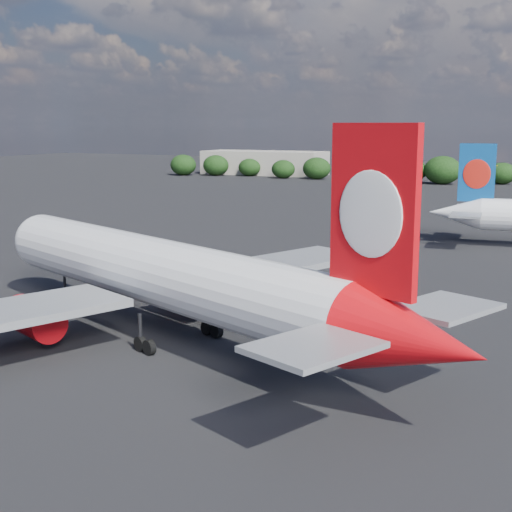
% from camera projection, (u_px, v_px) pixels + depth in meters
% --- Properties ---
extents(ground, '(500.00, 500.00, 0.00)m').
position_uv_depth(ground, '(297.00, 247.00, 101.81)').
color(ground, black).
rests_on(ground, ground).
extents(qantas_airliner, '(50.98, 49.10, 17.38)m').
position_uv_depth(qantas_airliner, '(172.00, 278.00, 56.47)').
color(qantas_airliner, white).
rests_on(qantas_airliner, ground).
extents(terminal_building, '(42.00, 16.00, 8.00)m').
position_uv_depth(terminal_building, '(264.00, 163.00, 245.70)').
color(terminal_building, '#9F9589').
rests_on(terminal_building, ground).
extents(highway_sign, '(6.00, 0.30, 4.50)m').
position_uv_depth(highway_sign, '(386.00, 172.00, 212.03)').
color(highway_sign, '#13622B').
rests_on(highway_sign, ground).
extents(billboard_yellow, '(5.00, 0.30, 5.50)m').
position_uv_depth(billboard_yellow, '(494.00, 171.00, 204.74)').
color(billboard_yellow, '#F6AE15').
rests_on(billboard_yellow, ground).
extents(horizon_treeline, '(203.59, 15.09, 9.15)m').
position_uv_depth(horizon_treeline, '(493.00, 173.00, 202.02)').
color(horizon_treeline, black).
rests_on(horizon_treeline, ground).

